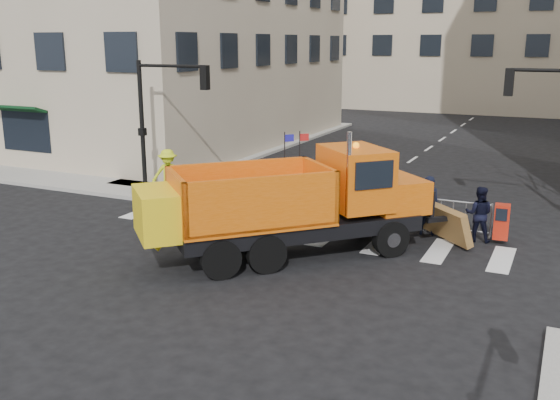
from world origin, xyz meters
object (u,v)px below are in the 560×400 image
at_px(cop_a, 428,205).
at_px(worker, 168,175).
at_px(cop_c, 387,213).
at_px(cop_b, 479,214).
at_px(newspaper_box, 501,222).
at_px(plow_truck, 289,201).

relative_size(cop_a, worker, 1.00).
bearing_deg(cop_a, cop_c, 40.79).
xyz_separation_m(cop_b, cop_c, (-2.57, -1.34, 0.06)).
distance_m(cop_a, newspaper_box, 2.30).
xyz_separation_m(cop_a, newspaper_box, (2.28, 0.04, -0.28)).
xyz_separation_m(plow_truck, cop_b, (4.76, 3.84, -0.78)).
distance_m(plow_truck, cop_b, 6.17).
bearing_deg(cop_b, worker, -2.76).
relative_size(cop_b, worker, 0.89).
xyz_separation_m(cop_c, newspaper_box, (3.25, 1.37, -0.23)).
relative_size(cop_a, newspaper_box, 1.78).
distance_m(cop_b, worker, 11.53).
bearing_deg(cop_b, newspaper_box, 179.40).
bearing_deg(plow_truck, cop_c, 3.34).
xyz_separation_m(worker, newspaper_box, (12.21, 0.24, -0.43)).
distance_m(cop_c, worker, 9.03).
xyz_separation_m(plow_truck, cop_c, (2.19, 2.51, -0.72)).
height_order(cop_a, newspaper_box, cop_a).
distance_m(cop_c, newspaper_box, 3.54).
distance_m(cop_a, cop_b, 1.60).
distance_m(cop_a, cop_c, 1.65).
height_order(plow_truck, newspaper_box, plow_truck).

